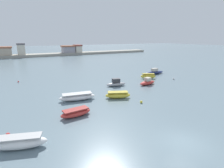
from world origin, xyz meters
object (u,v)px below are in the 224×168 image
(moored_boat_5, at_px, (147,82))
(moored_boat_0, at_px, (20,143))
(moored_boat_1, at_px, (76,113))
(moored_boat_6, at_px, (148,76))
(mooring_buoy_0, at_px, (141,102))
(moored_boat_2, at_px, (77,97))
(moored_boat_4, at_px, (116,83))
(mooring_buoy_1, at_px, (18,82))
(mooring_buoy_3, at_px, (174,79))
(moored_boat_7, at_px, (154,72))
(mooring_buoy_4, at_px, (8,135))
(moored_boat_3, at_px, (118,95))

(moored_boat_5, bearing_deg, moored_boat_0, -160.30)
(moored_boat_0, bearing_deg, moored_boat_1, 50.94)
(moored_boat_6, relative_size, mooring_buoy_0, 9.50)
(moored_boat_2, bearing_deg, moored_boat_1, -100.59)
(moored_boat_1, height_order, moored_boat_6, moored_boat_6)
(moored_boat_1, relative_size, moored_boat_4, 0.96)
(mooring_buoy_1, bearing_deg, moored_boat_0, -91.90)
(moored_boat_5, relative_size, mooring_buoy_3, 10.40)
(moored_boat_1, height_order, moored_boat_5, moored_boat_5)
(moored_boat_5, bearing_deg, mooring_buoy_1, 140.91)
(moored_boat_7, relative_size, mooring_buoy_4, 13.96)
(moored_boat_2, bearing_deg, moored_boat_3, -10.36)
(mooring_buoy_3, relative_size, mooring_buoy_4, 0.93)
(moored_boat_7, relative_size, mooring_buoy_3, 14.96)
(moored_boat_5, relative_size, mooring_buoy_0, 10.38)
(moored_boat_1, distance_m, moored_boat_4, 14.50)
(moored_boat_1, distance_m, moored_boat_2, 5.67)
(mooring_buoy_1, distance_m, mooring_buoy_3, 33.53)
(moored_boat_5, height_order, moored_boat_6, moored_boat_5)
(moored_boat_1, bearing_deg, moored_boat_7, 24.68)
(moored_boat_1, height_order, mooring_buoy_0, moored_boat_1)
(moored_boat_3, bearing_deg, mooring_buoy_0, -38.88)
(moored_boat_5, xyz_separation_m, moored_boat_7, (8.53, 7.44, -0.03))
(moored_boat_6, bearing_deg, moored_boat_4, -140.65)
(mooring_buoy_1, bearing_deg, moored_boat_7, -13.35)
(moored_boat_3, bearing_deg, mooring_buoy_4, -139.31)
(mooring_buoy_0, bearing_deg, moored_boat_4, 81.17)
(moored_boat_0, height_order, mooring_buoy_4, moored_boat_0)
(moored_boat_5, distance_m, moored_boat_7, 11.32)
(mooring_buoy_1, height_order, mooring_buoy_3, mooring_buoy_3)
(moored_boat_2, bearing_deg, mooring_buoy_4, -134.43)
(mooring_buoy_3, bearing_deg, moored_boat_3, -165.34)
(mooring_buoy_0, distance_m, mooring_buoy_3, 17.46)
(moored_boat_3, bearing_deg, moored_boat_2, -175.95)
(moored_boat_3, distance_m, mooring_buoy_0, 3.99)
(mooring_buoy_1, distance_m, mooring_buoy_4, 23.19)
(moored_boat_5, xyz_separation_m, mooring_buoy_4, (-24.15, -8.35, -0.32))
(moored_boat_7, height_order, mooring_buoy_0, moored_boat_7)
(moored_boat_5, height_order, moored_boat_7, moored_boat_7)
(moored_boat_1, xyz_separation_m, mooring_buoy_0, (9.59, -0.38, -0.25))
(mooring_buoy_4, bearing_deg, moored_boat_7, 25.79)
(moored_boat_1, height_order, moored_boat_4, moored_boat_4)
(moored_boat_6, height_order, mooring_buoy_4, moored_boat_6)
(moored_boat_4, relative_size, moored_boat_7, 0.73)
(moored_boat_0, relative_size, moored_boat_4, 1.16)
(mooring_buoy_1, bearing_deg, mooring_buoy_3, -25.04)
(mooring_buoy_4, bearing_deg, moored_boat_1, 9.83)
(moored_boat_1, bearing_deg, moored_boat_3, 17.21)
(moored_boat_1, bearing_deg, moored_boat_6, 23.56)
(moored_boat_1, relative_size, moored_boat_3, 0.94)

